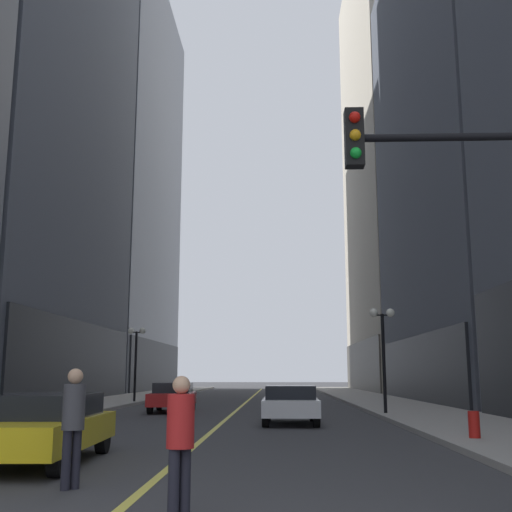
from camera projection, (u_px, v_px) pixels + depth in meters
ground_plane at (246, 402)px, 39.41m from camera, size 200.00×200.00×0.00m
sidewalk_left at (116, 400)px, 39.71m from camera, size 4.50×78.00×0.15m
sidewalk_right at (379, 401)px, 39.13m from camera, size 4.50×78.00×0.15m
lane_centre_stripe at (246, 402)px, 39.41m from camera, size 0.16×70.00×0.01m
building_left_far at (116, 183)px, 68.62m from camera, size 10.30×26.00×44.65m
building_right_far at (409, 160)px, 67.92m from camera, size 11.78×26.00×49.20m
car_yellow at (42, 425)px, 12.32m from camera, size 2.12×4.76×1.32m
car_white at (290, 403)px, 21.91m from camera, size 1.94×4.02×1.32m
car_red at (173, 396)px, 28.96m from camera, size 2.06×4.36×1.32m
pedestrian_in_red_jacket at (180, 434)px, 7.70m from camera, size 0.48×0.48×1.69m
pedestrian_with_orange_bag at (73, 418)px, 9.63m from camera, size 0.48×0.48×1.79m
traffic_light_near_right at (506, 231)px, 9.12m from camera, size 3.43×0.35×5.65m
street_lamp_left_far at (136, 348)px, 37.22m from camera, size 1.06×0.36×4.43m
street_lamp_right_mid at (383, 336)px, 26.27m from camera, size 1.06×0.36×4.43m
fire_hydrant_right at (474, 428)px, 15.66m from camera, size 0.28×0.28×0.80m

